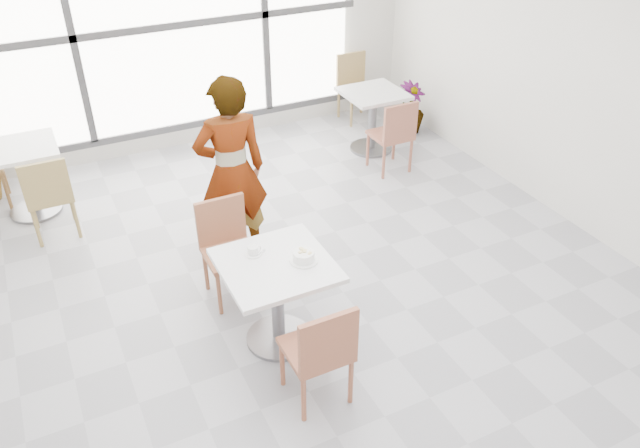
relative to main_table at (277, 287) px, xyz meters
name	(u,v)px	position (x,y,z in m)	size (l,w,h in m)	color
floor	(304,305)	(0.35, 0.28, -0.52)	(7.00, 7.00, 0.00)	#9E9EA5
wall_back	(172,24)	(0.35, 3.78, 0.98)	(6.00, 6.00, 0.00)	silver
wall_right	(605,80)	(3.35, 0.28, 0.98)	(7.00, 7.00, 0.00)	silver
window	(174,25)	(0.35, 3.72, 0.98)	(4.60, 0.07, 2.52)	white
main_table	(277,287)	(0.00, 0.00, 0.00)	(0.80, 0.80, 0.75)	white
chair_near	(321,349)	(0.02, -0.71, -0.02)	(0.42, 0.42, 0.87)	#A45D41
chair_far	(227,242)	(-0.13, 0.76, -0.02)	(0.42, 0.42, 0.87)	#995A3D
oatmeal_bowl	(304,256)	(0.20, -0.07, 0.27)	(0.21, 0.21, 0.09)	white
coffee_cup	(253,251)	(-0.10, 0.18, 0.26)	(0.16, 0.13, 0.07)	white
person	(231,171)	(0.12, 1.26, 0.35)	(0.64, 0.42, 1.74)	black
bg_table_left	(25,170)	(-1.53, 2.89, -0.04)	(0.70, 0.70, 0.75)	white
bg_table_right	(373,112)	(2.36, 2.60, -0.04)	(0.70, 0.70, 0.75)	silver
bg_chair_left_near	(48,193)	(-1.37, 2.29, -0.02)	(0.42, 0.42, 0.87)	#A0874C
bg_chair_right_near	(394,132)	(2.28, 1.98, -0.02)	(0.42, 0.42, 0.87)	#985844
bg_chair_right_far	(354,82)	(2.64, 3.56, -0.02)	(0.42, 0.42, 0.87)	#A38550
plant_right	(410,108)	(3.05, 2.82, -0.19)	(0.37, 0.37, 0.66)	#477E45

